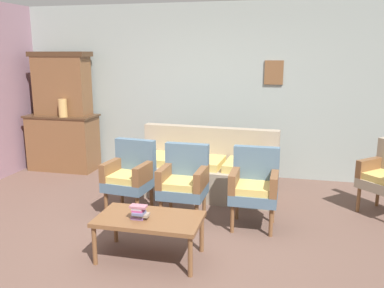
{
  "coord_description": "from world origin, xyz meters",
  "views": [
    {
      "loc": [
        1.14,
        -3.74,
        1.95
      ],
      "look_at": [
        0.01,
        0.98,
        0.85
      ],
      "focal_mm": 37.97,
      "sensor_mm": 36.0,
      "label": 1
    }
  ],
  "objects_px": {
    "floral_couch": "(205,171)",
    "armchair_near_cabinet": "(130,174)",
    "coffee_table": "(149,221)",
    "book_stack_on_table": "(139,212)",
    "armchair_by_doorway": "(184,180)",
    "vase_on_cabinet": "(63,108)",
    "armchair_near_couch_end": "(254,184)",
    "side_cabinet": "(63,142)"
  },
  "relations": [
    {
      "from": "armchair_near_couch_end",
      "to": "coffee_table",
      "type": "bearing_deg",
      "value": -132.62
    },
    {
      "from": "vase_on_cabinet",
      "to": "armchair_near_couch_end",
      "type": "distance_m",
      "value": 3.55
    },
    {
      "from": "armchair_by_doorway",
      "to": "armchair_near_couch_end",
      "type": "relative_size",
      "value": 1.0
    },
    {
      "from": "floral_couch",
      "to": "armchair_near_cabinet",
      "type": "xyz_separation_m",
      "value": [
        -0.74,
        -0.92,
        0.17
      ]
    },
    {
      "from": "armchair_by_doorway",
      "to": "book_stack_on_table",
      "type": "distance_m",
      "value": 1.03
    },
    {
      "from": "vase_on_cabinet",
      "to": "armchair_near_couch_end",
      "type": "height_order",
      "value": "vase_on_cabinet"
    },
    {
      "from": "coffee_table",
      "to": "book_stack_on_table",
      "type": "distance_m",
      "value": 0.15
    },
    {
      "from": "side_cabinet",
      "to": "vase_on_cabinet",
      "type": "relative_size",
      "value": 4.02
    },
    {
      "from": "coffee_table",
      "to": "armchair_near_couch_end",
      "type": "bearing_deg",
      "value": 47.38
    },
    {
      "from": "floral_couch",
      "to": "armchair_near_cabinet",
      "type": "bearing_deg",
      "value": -128.78
    },
    {
      "from": "armchair_near_cabinet",
      "to": "armchair_by_doorway",
      "type": "distance_m",
      "value": 0.7
    },
    {
      "from": "floral_couch",
      "to": "armchair_near_cabinet",
      "type": "distance_m",
      "value": 1.2
    },
    {
      "from": "vase_on_cabinet",
      "to": "armchair_near_cabinet",
      "type": "distance_m",
      "value": 2.25
    },
    {
      "from": "armchair_by_doorway",
      "to": "coffee_table",
      "type": "xyz_separation_m",
      "value": [
        -0.09,
        -0.96,
        -0.12
      ]
    },
    {
      "from": "floral_couch",
      "to": "armchair_near_cabinet",
      "type": "relative_size",
      "value": 2.25
    },
    {
      "from": "side_cabinet",
      "to": "armchair_near_couch_end",
      "type": "relative_size",
      "value": 1.28
    },
    {
      "from": "floral_couch",
      "to": "armchair_near_cabinet",
      "type": "height_order",
      "value": "same"
    },
    {
      "from": "armchair_near_couch_end",
      "to": "coffee_table",
      "type": "distance_m",
      "value": 1.34
    },
    {
      "from": "side_cabinet",
      "to": "book_stack_on_table",
      "type": "relative_size",
      "value": 6.83
    },
    {
      "from": "side_cabinet",
      "to": "book_stack_on_table",
      "type": "bearing_deg",
      "value": -48.29
    },
    {
      "from": "armchair_near_couch_end",
      "to": "book_stack_on_table",
      "type": "distance_m",
      "value": 1.44
    },
    {
      "from": "side_cabinet",
      "to": "armchair_near_couch_end",
      "type": "distance_m",
      "value": 3.7
    },
    {
      "from": "floral_couch",
      "to": "armchair_by_doorway",
      "type": "bearing_deg",
      "value": -92.38
    },
    {
      "from": "floral_couch",
      "to": "armchair_by_doorway",
      "type": "xyz_separation_m",
      "value": [
        -0.04,
        -1.0,
        0.17
      ]
    },
    {
      "from": "floral_couch",
      "to": "armchair_near_couch_end",
      "type": "distance_m",
      "value": 1.25
    },
    {
      "from": "armchair_near_cabinet",
      "to": "armchair_by_doorway",
      "type": "height_order",
      "value": "same"
    },
    {
      "from": "floral_couch",
      "to": "armchair_by_doorway",
      "type": "height_order",
      "value": "same"
    },
    {
      "from": "armchair_by_doorway",
      "to": "coffee_table",
      "type": "distance_m",
      "value": 0.97
    },
    {
      "from": "armchair_by_doorway",
      "to": "coffee_table",
      "type": "bearing_deg",
      "value": -95.65
    },
    {
      "from": "vase_on_cabinet",
      "to": "armchair_by_doorway",
      "type": "bearing_deg",
      "value": -31.31
    },
    {
      "from": "armchair_near_cabinet",
      "to": "book_stack_on_table",
      "type": "bearing_deg",
      "value": -64.28
    },
    {
      "from": "side_cabinet",
      "to": "armchair_near_couch_end",
      "type": "bearing_deg",
      "value": -25.54
    },
    {
      "from": "side_cabinet",
      "to": "floral_couch",
      "type": "distance_m",
      "value": 2.65
    },
    {
      "from": "armchair_by_doorway",
      "to": "book_stack_on_table",
      "type": "xyz_separation_m",
      "value": [
        -0.17,
        -1.02,
        -0.01
      ]
    },
    {
      "from": "vase_on_cabinet",
      "to": "book_stack_on_table",
      "type": "height_order",
      "value": "vase_on_cabinet"
    },
    {
      "from": "vase_on_cabinet",
      "to": "armchair_by_doorway",
      "type": "xyz_separation_m",
      "value": [
        2.39,
        -1.45,
        -0.57
      ]
    },
    {
      "from": "coffee_table",
      "to": "book_stack_on_table",
      "type": "xyz_separation_m",
      "value": [
        -0.08,
        -0.06,
        0.11
      ]
    },
    {
      "from": "side_cabinet",
      "to": "vase_on_cabinet",
      "type": "distance_m",
      "value": 0.65
    },
    {
      "from": "side_cabinet",
      "to": "book_stack_on_table",
      "type": "distance_m",
      "value": 3.54
    },
    {
      "from": "book_stack_on_table",
      "to": "side_cabinet",
      "type": "bearing_deg",
      "value": 131.71
    },
    {
      "from": "side_cabinet",
      "to": "armchair_by_doorway",
      "type": "xyz_separation_m",
      "value": [
        2.53,
        -1.62,
        0.03
      ]
    },
    {
      "from": "floral_couch",
      "to": "armchair_near_couch_end",
      "type": "bearing_deg",
      "value": -51.52
    }
  ]
}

